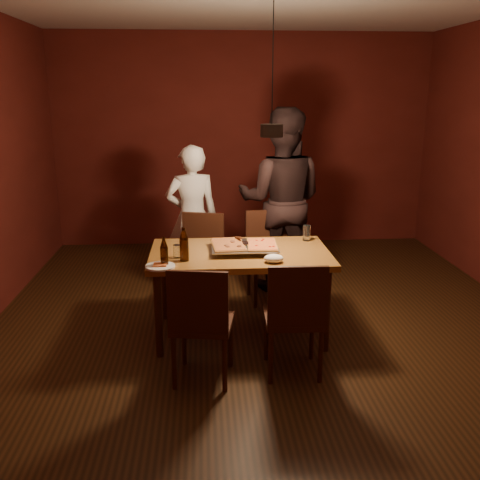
{
  "coord_description": "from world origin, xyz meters",
  "views": [
    {
      "loc": [
        -0.55,
        -4.24,
        2.05
      ],
      "look_at": [
        -0.25,
        0.04,
        0.85
      ],
      "focal_mm": 40.0,
      "sensor_mm": 36.0,
      "label": 1
    }
  ],
  "objects": [
    {
      "name": "water_glass_left",
      "position": [
        -0.76,
        -0.09,
        0.8
      ],
      "size": [
        0.07,
        0.07,
        0.11
      ],
      "primitive_type": "cylinder",
      "color": "silver",
      "rests_on": "dining_table"
    },
    {
      "name": "beer_bottle_b",
      "position": [
        -0.71,
        -0.18,
        0.89
      ],
      "size": [
        0.07,
        0.07,
        0.27
      ],
      "color": "black",
      "rests_on": "dining_table"
    },
    {
      "name": "chair_far_right",
      "position": [
        0.1,
        0.88,
        0.54
      ],
      "size": [
        0.46,
        0.46,
        0.49
      ],
      "rotation": [
        0.0,
        0.0,
        3.24
      ],
      "color": "#38190F",
      "rests_on": "floor"
    },
    {
      "name": "napkin",
      "position": [
        -0.0,
        -0.27,
        0.78
      ],
      "size": [
        0.16,
        0.12,
        0.06
      ],
      "primitive_type": "ellipsoid",
      "color": "white",
      "rests_on": "dining_table"
    },
    {
      "name": "pizza_cheese",
      "position": [
        -0.06,
        0.05,
        0.81
      ],
      "size": [
        0.26,
        0.4,
        0.02
      ],
      "primitive_type": "cube",
      "rotation": [
        0.0,
        0.0,
        -0.05
      ],
      "color": "gold",
      "rests_on": "pizza_tray"
    },
    {
      "name": "pizza_meat",
      "position": [
        -0.35,
        0.07,
        0.81
      ],
      "size": [
        0.3,
        0.44,
        0.02
      ],
      "primitive_type": "cube",
      "rotation": [
        0.0,
        0.0,
        0.08
      ],
      "color": "maroon",
      "rests_on": "pizza_tray"
    },
    {
      "name": "chair_near_left",
      "position": [
        -0.58,
        -0.76,
        0.54
      ],
      "size": [
        0.48,
        0.48,
        0.49
      ],
      "rotation": [
        0.0,
        0.0,
        -0.17
      ],
      "color": "#38190F",
      "rests_on": "floor"
    },
    {
      "name": "diner_dark",
      "position": [
        0.26,
        1.18,
        0.95
      ],
      "size": [
        1.07,
        0.92,
        1.9
      ],
      "primitive_type": "imported",
      "rotation": [
        0.0,
        0.0,
        2.9
      ],
      "color": "black",
      "rests_on": "floor"
    },
    {
      "name": "spatula",
      "position": [
        -0.21,
        0.08,
        0.81
      ],
      "size": [
        0.17,
        0.26,
        0.04
      ],
      "primitive_type": null,
      "rotation": [
        0.0,
        0.0,
        0.36
      ],
      "color": "silver",
      "rests_on": "pizza_tray"
    },
    {
      "name": "plate_slice",
      "position": [
        -0.89,
        -0.34,
        0.76
      ],
      "size": [
        0.23,
        0.23,
        0.03
      ],
      "color": "white",
      "rests_on": "dining_table"
    },
    {
      "name": "chair_far_left",
      "position": [
        -0.58,
        0.8,
        0.54
      ],
      "size": [
        0.51,
        0.51,
        0.49
      ],
      "rotation": [
        0.0,
        0.0,
        2.88
      ],
      "color": "#38190F",
      "rests_on": "floor"
    },
    {
      "name": "beer_bottle_a",
      "position": [
        -0.85,
        -0.31,
        0.87
      ],
      "size": [
        0.06,
        0.06,
        0.23
      ],
      "color": "black",
      "rests_on": "dining_table"
    },
    {
      "name": "diner_white",
      "position": [
        -0.67,
        1.3,
        0.76
      ],
      "size": [
        0.6,
        0.44,
        1.52
      ],
      "primitive_type": "imported",
      "rotation": [
        0.0,
        0.0,
        3.29
      ],
      "color": "white",
      "rests_on": "floor"
    },
    {
      "name": "dining_table",
      "position": [
        -0.25,
        0.04,
        0.68
      ],
      "size": [
        1.5,
        0.9,
        0.75
      ],
      "color": "#935E25",
      "rests_on": "floor"
    },
    {
      "name": "pizza_tray",
      "position": [
        -0.21,
        0.06,
        0.77
      ],
      "size": [
        0.59,
        0.5,
        0.05
      ],
      "primitive_type": "cube",
      "rotation": [
        0.0,
        0.0,
        0.09
      ],
      "color": "silver",
      "rests_on": "dining_table"
    },
    {
      "name": "room_shell",
      "position": [
        0.0,
        0.0,
        1.4
      ],
      "size": [
        6.0,
        6.0,
        6.0
      ],
      "color": "#38200F",
      "rests_on": "ground"
    },
    {
      "name": "water_glass_right",
      "position": [
        0.37,
        0.34,
        0.82
      ],
      "size": [
        0.07,
        0.07,
        0.14
      ],
      "primitive_type": "cylinder",
      "color": "silver",
      "rests_on": "dining_table"
    },
    {
      "name": "chair_near_right",
      "position": [
        0.1,
        -0.71,
        0.54
      ],
      "size": [
        0.43,
        0.43,
        0.49
      ],
      "rotation": [
        0.0,
        0.0,
        -0.03
      ],
      "color": "#38190F",
      "rests_on": "floor"
    },
    {
      "name": "pendant_lamp",
      "position": [
        0.0,
        0.0,
        1.76
      ],
      "size": [
        0.18,
        0.18,
        1.1
      ],
      "color": "black",
      "rests_on": "ceiling"
    }
  ]
}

